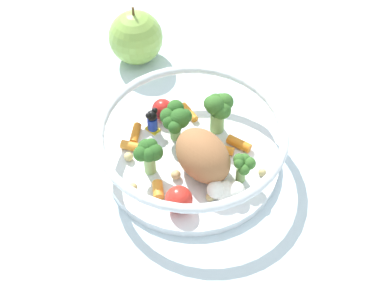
# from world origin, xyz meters

# --- Properties ---
(ground_plane) EXTENTS (2.40, 2.40, 0.00)m
(ground_plane) POSITION_xyz_m (0.00, 0.00, 0.00)
(ground_plane) COLOR silver
(food_container) EXTENTS (0.23, 0.23, 0.07)m
(food_container) POSITION_xyz_m (0.02, 0.01, 0.03)
(food_container) COLOR white
(food_container) RESTS_ON ground_plane
(loose_apple) EXTENTS (0.08, 0.08, 0.09)m
(loose_apple) POSITION_xyz_m (-0.19, -0.06, 0.04)
(loose_apple) COLOR #8CB74C
(loose_apple) RESTS_ON ground_plane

